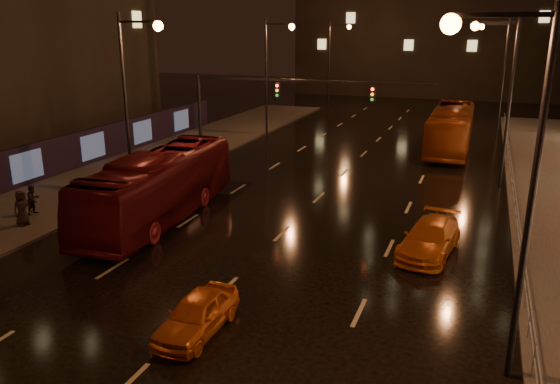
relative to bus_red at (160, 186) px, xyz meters
The scene contains 12 objects.
ground 12.10m from the bus_red, 57.57° to the left, with size 140.00×140.00×0.00m, color black.
sidewalk_left 8.88m from the bus_red, 144.12° to the left, with size 7.00×70.00×0.15m, color #38332D.
hoarding_left 10.99m from the bus_red, 168.88° to the left, with size 0.30×46.00×2.50m, color black.
traffic_signal 10.65m from the bus_red, 82.31° to the left, with size 15.31×0.32×6.20m.
streetlight_right 17.89m from the bus_red, 27.19° to the right, with size 2.64×0.50×10.00m.
railing_right 18.52m from the bus_red, 26.02° to the left, with size 0.05×56.00×1.00m.
bus_red is the anchor object (origin of this frame).
bus_curb 24.93m from the bus_red, 60.10° to the left, with size 2.87×12.29×3.42m, color #88350D.
taxi_near 11.31m from the bus_red, 52.05° to the right, with size 1.48×3.69×1.26m, color #D75E14.
taxi_far 13.12m from the bus_red, ahead, with size 1.94×4.77×1.38m, color #CE6113.
pedestrian_b 6.52m from the bus_red, 161.57° to the right, with size 0.74×0.58×1.53m, color black.
pedestrian_c 6.50m from the bus_red, 147.28° to the right, with size 0.84×0.55×1.73m, color black.
Camera 1 is at (8.26, -12.32, 9.21)m, focal length 35.00 mm.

